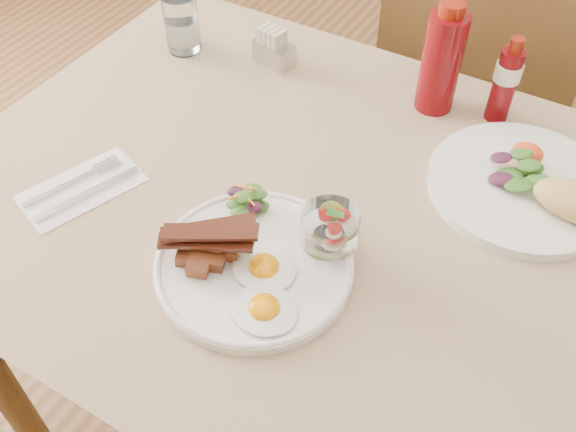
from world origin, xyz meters
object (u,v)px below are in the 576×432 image
at_px(water_glass, 182,26).
at_px(chair_far, 472,106).
at_px(main_plate, 254,266).
at_px(ketchup_bottle, 442,61).
at_px(hot_sauce_bottle, 506,81).
at_px(second_plate, 536,188).
at_px(sugar_caddy, 274,49).
at_px(fruit_cup, 330,228).
at_px(table, 353,256).

bearing_deg(water_glass, chair_far, 39.87).
height_order(main_plate, ketchup_bottle, ketchup_bottle).
xyz_separation_m(ketchup_bottle, hot_sauce_bottle, (0.11, 0.02, -0.02)).
relative_size(second_plate, ketchup_bottle, 1.54).
distance_m(main_plate, sugar_caddy, 0.51).
relative_size(chair_far, second_plate, 3.00).
bearing_deg(fruit_cup, sugar_caddy, 130.10).
relative_size(table, sugar_caddy, 15.50).
bearing_deg(ketchup_bottle, sugar_caddy, -174.83).
xyz_separation_m(main_plate, sugar_caddy, (-0.24, 0.45, 0.02)).
bearing_deg(chair_far, fruit_cup, -90.39).
height_order(table, fruit_cup, fruit_cup).
height_order(second_plate, sugar_caddy, second_plate).
distance_m(chair_far, fruit_cup, 0.80).
bearing_deg(water_glass, ketchup_bottle, 8.74).
bearing_deg(hot_sauce_bottle, water_glass, -170.56).
bearing_deg(table, hot_sauce_bottle, 73.41).
distance_m(second_plate, water_glass, 0.72).
distance_m(sugar_caddy, water_glass, 0.19).
bearing_deg(sugar_caddy, chair_far, 61.03).
height_order(chair_far, sugar_caddy, chair_far).
height_order(table, water_glass, water_glass).
xyz_separation_m(chair_far, ketchup_bottle, (-0.01, -0.34, 0.32)).
xyz_separation_m(chair_far, water_glass, (-0.50, -0.42, 0.28)).
bearing_deg(chair_far, water_glass, -140.13).
relative_size(table, water_glass, 11.73).
bearing_deg(second_plate, sugar_caddy, 168.31).
bearing_deg(main_plate, sugar_caddy, 117.98).
xyz_separation_m(sugar_caddy, water_glass, (-0.18, -0.05, 0.02)).
xyz_separation_m(hot_sauce_bottle, sugar_caddy, (-0.43, -0.05, -0.05)).
relative_size(table, chair_far, 1.43).
xyz_separation_m(chair_far, fruit_cup, (-0.01, -0.75, 0.29)).
height_order(table, main_plate, main_plate).
height_order(main_plate, sugar_caddy, sugar_caddy).
bearing_deg(hot_sauce_bottle, table, -106.59).
distance_m(chair_far, second_plate, 0.58).
relative_size(second_plate, hot_sauce_bottle, 1.96).
bearing_deg(second_plate, ketchup_bottle, 147.64).
bearing_deg(table, second_plate, 39.76).
xyz_separation_m(main_plate, water_glass, (-0.42, 0.40, 0.04)).
distance_m(table, sugar_caddy, 0.45).
bearing_deg(second_plate, water_glass, 174.91).
height_order(ketchup_bottle, sugar_caddy, ketchup_bottle).
bearing_deg(fruit_cup, chair_far, 89.61).
bearing_deg(sugar_caddy, fruit_cup, -37.86).
bearing_deg(chair_far, table, -90.00).
relative_size(table, hot_sauce_bottle, 8.41).
relative_size(fruit_cup, hot_sauce_bottle, 0.53).
height_order(ketchup_bottle, hot_sauce_bottle, ketchup_bottle).
distance_m(main_plate, fruit_cup, 0.12).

